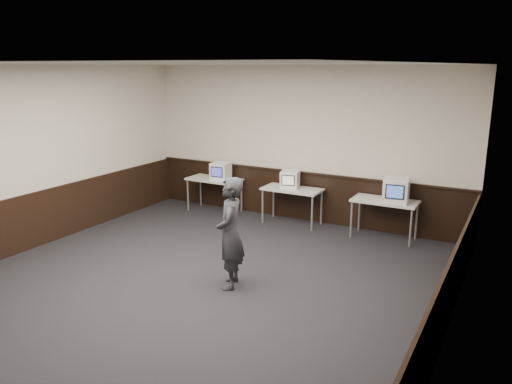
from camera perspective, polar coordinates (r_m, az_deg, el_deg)
floor at (r=7.49m, az=-7.74°, el=-11.01°), size 8.00×8.00×0.00m
ceiling at (r=6.78m, az=-8.67°, el=14.26°), size 8.00×8.00×0.00m
back_wall at (r=10.38m, az=5.17°, el=5.45°), size 7.00×0.00×7.00m
left_wall at (r=9.45m, az=-25.48°, el=3.24°), size 0.00×8.00×8.00m
right_wall at (r=5.67m, az=21.56°, el=-2.98°), size 0.00×8.00×8.00m
wainscot_back at (r=10.59m, az=4.99°, el=-0.46°), size 6.98×0.04×1.00m
wainscot_left at (r=9.68m, az=-24.72°, el=-3.16°), size 0.04×7.98×1.00m
wainscot_right at (r=6.07m, az=20.40°, el=-12.93°), size 0.04×7.98×1.00m
wainscot_rail at (r=10.45m, az=5.01°, el=2.27°), size 6.98×0.06×0.04m
desk_left at (r=11.10m, az=-4.80°, el=1.19°), size 1.20×0.60×0.75m
desk_center at (r=10.21m, az=4.15°, el=0.03°), size 1.20×0.60×0.75m
desk_right at (r=9.60m, az=14.51°, el=-1.31°), size 1.20×0.60×0.75m
emac_left at (r=10.94m, az=-4.06°, el=2.40°), size 0.42×0.44×0.38m
emac_center at (r=10.19m, az=3.91°, el=1.45°), size 0.43×0.44×0.36m
emac_right at (r=9.45m, az=15.74°, el=0.20°), size 0.50×0.52×0.44m
person at (r=7.25m, az=-2.97°, el=-4.72°), size 0.60×0.71×1.65m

